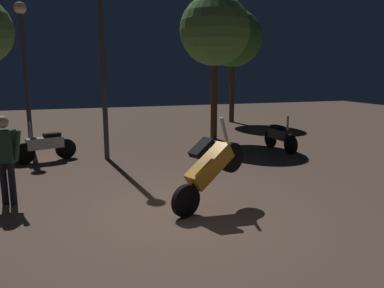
# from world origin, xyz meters

# --- Properties ---
(ground_plane) EXTENTS (40.00, 40.00, 0.00)m
(ground_plane) POSITION_xyz_m (0.00, 0.00, 0.00)
(ground_plane) COLOR brown
(motorcycle_orange_foreground) EXTENTS (1.56, 0.75, 1.63)m
(motorcycle_orange_foreground) POSITION_xyz_m (0.51, 0.08, 0.74)
(motorcycle_orange_foreground) COLOR black
(motorcycle_orange_foreground) RESTS_ON ground_plane
(motorcycle_black_parked_left) EXTENTS (0.35, 1.66, 1.11)m
(motorcycle_black_parked_left) POSITION_xyz_m (4.38, 4.11, 0.44)
(motorcycle_black_parked_left) COLOR black
(motorcycle_black_parked_left) RESTS_ON ground_plane
(motorcycle_white_parked_right) EXTENTS (1.61, 0.61, 1.11)m
(motorcycle_white_parked_right) POSITION_xyz_m (-2.45, 4.86, 0.44)
(motorcycle_white_parked_right) COLOR black
(motorcycle_white_parked_right) RESTS_ON ground_plane
(person_rider_beside) EXTENTS (0.64, 0.36, 1.65)m
(person_rider_beside) POSITION_xyz_m (-2.91, 1.46, 0.98)
(person_rider_beside) COLOR black
(person_rider_beside) RESTS_ON ground_plane
(streetlamp_near) EXTENTS (0.36, 0.36, 5.39)m
(streetlamp_near) POSITION_xyz_m (-0.84, 4.64, 3.39)
(streetlamp_near) COLOR #38383D
(streetlamp_near) RESTS_ON ground_plane
(streetlamp_far) EXTENTS (0.36, 0.36, 4.46)m
(streetlamp_far) POSITION_xyz_m (-3.00, 6.89, 2.88)
(streetlamp_far) COLOR #38383D
(streetlamp_far) RESTS_ON ground_plane
(tree_left_bg) EXTENTS (2.68, 2.68, 5.30)m
(tree_left_bg) POSITION_xyz_m (5.69, 10.75, 3.94)
(tree_left_bg) COLOR #4C331E
(tree_left_bg) RESTS_ON ground_plane
(tree_center_bg) EXTENTS (2.44, 2.44, 5.04)m
(tree_center_bg) POSITION_xyz_m (3.17, 6.68, 3.79)
(tree_center_bg) COLOR #4C331E
(tree_center_bg) RESTS_ON ground_plane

